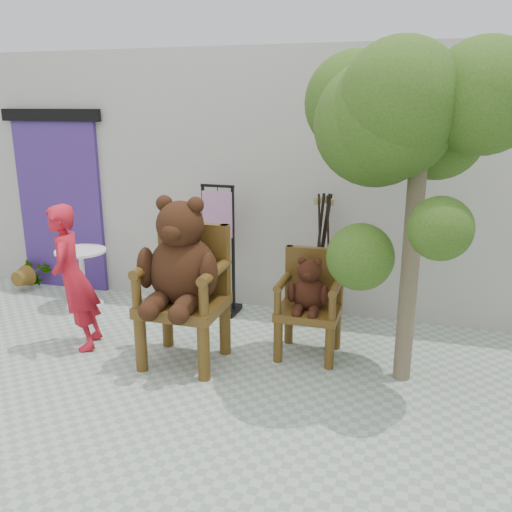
# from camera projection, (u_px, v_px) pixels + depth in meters

# --- Properties ---
(ground_plane) EXTENTS (60.00, 60.00, 0.00)m
(ground_plane) POSITION_uv_depth(u_px,v_px,m) (203.00, 427.00, 4.15)
(ground_plane) COLOR #99A392
(ground_plane) RESTS_ON ground
(back_wall) EXTENTS (9.00, 1.00, 3.00)m
(back_wall) POSITION_uv_depth(u_px,v_px,m) (295.00, 179.00, 6.60)
(back_wall) COLOR #AAA79F
(back_wall) RESTS_ON ground
(doorway) EXTENTS (1.40, 0.11, 2.33)m
(doorway) POSITION_uv_depth(u_px,v_px,m) (60.00, 201.00, 7.04)
(doorway) COLOR #3F2570
(doorway) RESTS_ON ground
(chair_big) EXTENTS (0.77, 0.84, 1.60)m
(chair_big) POSITION_uv_depth(u_px,v_px,m) (183.00, 271.00, 4.98)
(chair_big) COLOR #442D0E
(chair_big) RESTS_ON ground
(chair_small) EXTENTS (0.59, 0.54, 1.03)m
(chair_small) POSITION_uv_depth(u_px,v_px,m) (310.00, 295.00, 5.21)
(chair_small) COLOR #442D0E
(chair_small) RESTS_ON ground
(person) EXTENTS (0.51, 0.62, 1.46)m
(person) POSITION_uv_depth(u_px,v_px,m) (73.00, 278.00, 5.33)
(person) COLOR red
(person) RESTS_ON ground
(cafe_table) EXTENTS (0.60, 0.60, 0.70)m
(cafe_table) POSITION_uv_depth(u_px,v_px,m) (82.00, 271.00, 6.52)
(cafe_table) COLOR white
(cafe_table) RESTS_ON ground
(display_stand) EXTENTS (0.46, 0.36, 1.51)m
(display_stand) POSITION_uv_depth(u_px,v_px,m) (219.00, 264.00, 6.29)
(display_stand) COLOR black
(display_stand) RESTS_ON ground
(stool_bucket) EXTENTS (0.32, 0.32, 1.45)m
(stool_bucket) POSITION_uv_depth(u_px,v_px,m) (323.00, 267.00, 6.01)
(stool_bucket) COLOR white
(stool_bucket) RESTS_ON ground
(tree) EXTENTS (1.85, 1.62, 2.88)m
(tree) POSITION_uv_depth(u_px,v_px,m) (398.00, 119.00, 4.32)
(tree) COLOR brown
(tree) RESTS_ON ground
(potted_plant) EXTENTS (0.45, 0.40, 0.48)m
(potted_plant) POSITION_uv_depth(u_px,v_px,m) (31.00, 271.00, 7.19)
(potted_plant) COLOR #1E390F
(potted_plant) RESTS_ON ground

